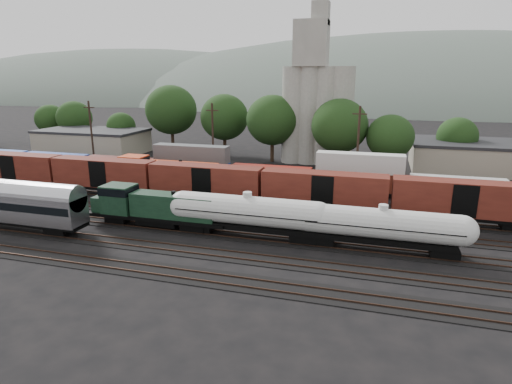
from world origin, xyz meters
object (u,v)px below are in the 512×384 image
(tank_car_a, at_px, (248,212))
(orange_locomotive, at_px, (162,172))
(grain_silo, at_px, (316,104))
(green_locomotive, at_px, (151,206))

(tank_car_a, xyz_separation_m, orange_locomotive, (-17.94, 15.00, -0.14))
(orange_locomotive, bearing_deg, tank_car_a, -39.90)
(orange_locomotive, bearing_deg, grain_silo, 54.30)
(tank_car_a, distance_m, grain_silo, 41.88)
(tank_car_a, bearing_deg, grain_silo, 88.97)
(grain_silo, bearing_deg, green_locomotive, -106.27)
(orange_locomotive, distance_m, grain_silo, 33.16)
(green_locomotive, distance_m, orange_locomotive, 16.44)
(tank_car_a, xyz_separation_m, grain_silo, (0.74, 41.00, 8.52))
(green_locomotive, relative_size, grain_silo, 0.56)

